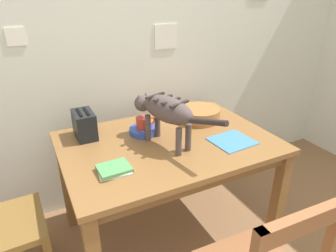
# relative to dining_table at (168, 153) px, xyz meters

# --- Properties ---
(wall_rear) EXTENTS (4.79, 0.11, 2.50)m
(wall_rear) POSITION_rel_dining_table_xyz_m (-0.01, 0.65, 0.59)
(wall_rear) COLOR silver
(wall_rear) RESTS_ON ground_plane
(dining_table) EXTENTS (1.31, 0.92, 0.75)m
(dining_table) POSITION_rel_dining_table_xyz_m (0.00, 0.00, 0.00)
(dining_table) COLOR brown
(dining_table) RESTS_ON ground_plane
(cat) EXTENTS (0.27, 0.66, 0.31)m
(cat) POSITION_rel_dining_table_xyz_m (-0.03, -0.03, 0.31)
(cat) COLOR #534443
(cat) RESTS_ON dining_table
(saucer_bowl) EXTENTS (0.19, 0.19, 0.04)m
(saucer_bowl) POSITION_rel_dining_table_xyz_m (-0.10, 0.16, 0.11)
(saucer_bowl) COLOR blue
(saucer_bowl) RESTS_ON dining_table
(coffee_mug) EXTENTS (0.13, 0.09, 0.08)m
(coffee_mug) POSITION_rel_dining_table_xyz_m (-0.09, 0.16, 0.16)
(coffee_mug) COLOR red
(coffee_mug) RESTS_ON saucer_bowl
(magazine) EXTENTS (0.26, 0.25, 0.01)m
(magazine) POSITION_rel_dining_table_xyz_m (0.35, -0.19, 0.09)
(magazine) COLOR #4082C5
(magazine) RESTS_ON dining_table
(book_stack) EXTENTS (0.18, 0.15, 0.03)m
(book_stack) POSITION_rel_dining_table_xyz_m (-0.41, -0.19, 0.10)
(book_stack) COLOR silver
(book_stack) RESTS_ON dining_table
(wicker_basket) EXTENTS (0.29, 0.29, 0.09)m
(wicker_basket) POSITION_rel_dining_table_xyz_m (0.35, 0.18, 0.14)
(wicker_basket) COLOR #A06937
(wicker_basket) RESTS_ON dining_table
(toaster) EXTENTS (0.12, 0.20, 0.18)m
(toaster) POSITION_rel_dining_table_xyz_m (-0.45, 0.28, 0.17)
(toaster) COLOR black
(toaster) RESTS_ON dining_table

